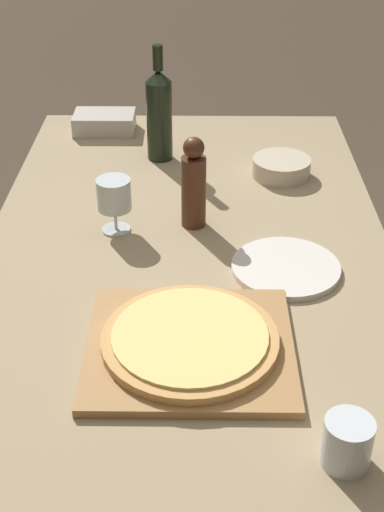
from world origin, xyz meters
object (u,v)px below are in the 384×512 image
Objects in this scene: wine_bottle at (159,113)px; pepper_mill at (194,185)px; wine_glass at (114,196)px; pizza at (190,339)px; small_bowl at (281,167)px.

pepper_mill is (0.10, -0.38, -0.03)m from wine_bottle.
wine_glass is at bearing -101.80° from wine_bottle.
pizza is at bearing -83.50° from wine_bottle.
wine_glass is 0.52m from small_bowl.
small_bowl is (0.24, 0.27, -0.08)m from pepper_mill.
wine_bottle is 0.37m from small_bowl.
small_bowl is at bearing 35.34° from wine_glass.
pepper_mill reaches higher than small_bowl.
pepper_mill reaches higher than wine_glass.
pepper_mill is at bearing -131.37° from small_bowl.
pizza is at bearing -90.28° from pepper_mill.
wine_glass reaches higher than pizza.
pizza is 0.48m from pepper_mill.
small_bowl is (0.34, -0.11, -0.11)m from wine_bottle.
pizza is 1.02× the size of wine_bottle.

